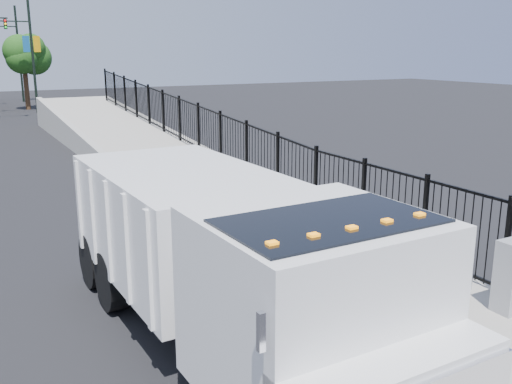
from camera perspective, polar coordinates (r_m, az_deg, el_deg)
name	(u,v)px	position (r m, az deg, el deg)	size (l,w,h in m)	color
ground	(277,299)	(10.62, 2.09, -10.62)	(120.00, 120.00, 0.00)	black
sidewalk	(435,317)	(10.28, 17.49, -11.80)	(3.55, 12.00, 0.12)	#9E998E
curb	(343,343)	(9.10, 8.71, -14.67)	(0.30, 12.00, 0.16)	#ADAAA3
ramp	(134,153)	(25.68, -12.12, 3.82)	(3.95, 24.00, 1.70)	#9E998E
iron_fence	(199,143)	(22.28, -5.74, 4.88)	(0.10, 28.00, 1.80)	black
truck	(231,257)	(8.26, -2.53, -6.54)	(2.82, 8.00, 2.72)	black
worker	(381,282)	(9.15, 12.36, -8.75)	(0.59, 0.39, 1.63)	#5A1429
debris	(400,309)	(10.16, 14.17, -11.28)	(0.29, 0.29, 0.07)	silver
light_pole_1	(28,50)	(43.91, -21.88, 13.01)	(3.78, 0.22, 8.00)	black
light_pole_3	(15,50)	(53.88, -22.96, 12.92)	(3.77, 0.22, 8.00)	black
tree_1	(23,56)	(46.81, -22.23, 12.44)	(2.36, 2.36, 5.18)	#382314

